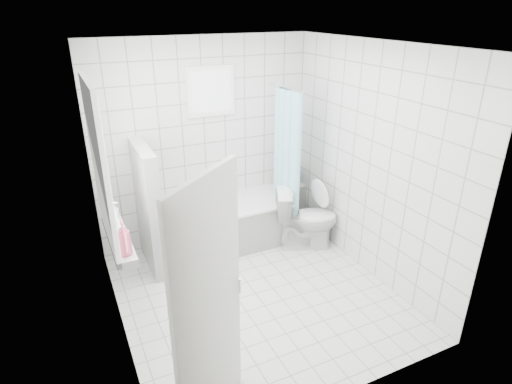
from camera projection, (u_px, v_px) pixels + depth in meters
ground at (256, 294)px, 4.70m from camera, size 3.00×3.00×0.00m
ceiling at (256, 44)px, 3.65m from camera, size 3.00×3.00×0.00m
wall_back at (205, 143)px, 5.41m from camera, size 2.80×0.02×2.60m
wall_front at (349, 261)px, 2.93m from camera, size 2.80×0.02×2.60m
wall_left at (107, 212)px, 3.62m from camera, size 0.02×3.00×2.60m
wall_right at (370, 164)px, 4.72m from camera, size 0.02×3.00×2.60m
window_left at (102, 167)px, 3.77m from camera, size 0.01×0.90×1.40m
window_back at (211, 92)px, 5.15m from camera, size 0.50×0.01×0.50m
window_sill at (119, 239)px, 4.08m from camera, size 0.18×1.02×0.08m
door at (209, 311)px, 2.91m from camera, size 0.65×0.53×2.00m
bathtub at (224, 225)px, 5.54m from camera, size 1.76×0.77×0.58m
partition_wall at (148, 208)px, 4.94m from camera, size 0.15×0.85×1.50m
tiled_ledge at (291, 202)px, 6.21m from camera, size 0.40×0.24×0.55m
toilet at (306, 219)px, 5.48m from camera, size 0.89×0.71×0.79m
curtain_rod at (284, 87)px, 5.16m from camera, size 0.02×0.80×0.02m
shower_curtain at (287, 161)px, 5.41m from camera, size 0.14×0.48×1.78m
tub_faucet at (221, 175)px, 5.63m from camera, size 0.18×0.06×0.06m
sill_bottles at (119, 227)px, 3.95m from camera, size 0.16×0.79×0.32m
ledge_bottles at (293, 178)px, 6.03m from camera, size 0.17×0.17×0.26m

